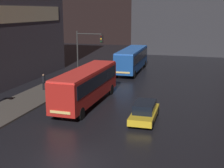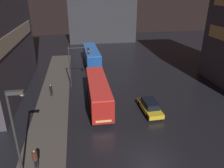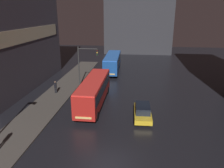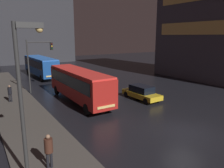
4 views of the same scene
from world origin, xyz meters
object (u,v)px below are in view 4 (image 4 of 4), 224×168
at_px(bus_far, 41,65).
at_px(street_lamp_sidewalk, 25,77).
at_px(traffic_light_main, 37,57).
at_px(car_taxi, 142,92).
at_px(bus_near, 79,82).
at_px(pedestrian_near, 10,92).
at_px(pedestrian_mid, 49,148).

xyz_separation_m(bus_far, street_lamp_sidewalk, (-7.28, -26.48, 2.89)).
bearing_deg(traffic_light_main, car_taxi, -47.50).
distance_m(bus_near, street_lamp_sidewalk, 12.70).
bearing_deg(bus_far, traffic_light_main, 72.48).
xyz_separation_m(bus_near, bus_far, (0.36, 16.22, -0.03)).
height_order(pedestrian_near, street_lamp_sidewalk, street_lamp_sidewalk).
height_order(bus_near, pedestrian_near, bus_near).
relative_size(bus_near, pedestrian_mid, 6.03).
xyz_separation_m(bus_near, car_taxi, (5.86, -2.83, -1.23)).
distance_m(bus_near, bus_far, 16.22).
bearing_deg(bus_far, pedestrian_mid, 74.56).
bearing_deg(car_taxi, bus_far, -75.64).
distance_m(bus_near, pedestrian_near, 6.87).
xyz_separation_m(car_taxi, street_lamp_sidewalk, (-12.78, -7.42, 4.10)).
xyz_separation_m(car_taxi, traffic_light_main, (-8.33, 9.09, 3.40)).
bearing_deg(pedestrian_near, street_lamp_sidewalk, 14.84).
bearing_deg(bus_near, pedestrian_near, -26.79).
height_order(car_taxi, pedestrian_near, pedestrian_near).
distance_m(bus_far, pedestrian_mid, 27.13).
bearing_deg(pedestrian_near, car_taxi, 82.07).
xyz_separation_m(pedestrian_near, pedestrian_mid, (-0.00, -13.20, 0.09)).
relative_size(pedestrian_near, street_lamp_sidewalk, 0.24).
distance_m(pedestrian_near, pedestrian_mid, 13.20).
relative_size(pedestrian_mid, traffic_light_main, 0.29).
bearing_deg(pedestrian_mid, pedestrian_near, 65.16).
bearing_deg(traffic_light_main, bus_near, -68.50).
bearing_deg(bus_far, street_lamp_sidewalk, 72.94).
distance_m(pedestrian_mid, traffic_light_main, 17.02).
relative_size(pedestrian_mid, street_lamp_sidewalk, 0.26).
height_order(bus_far, car_taxi, bus_far).
distance_m(bus_far, pedestrian_near, 14.65).
height_order(bus_near, bus_far, bus_near).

